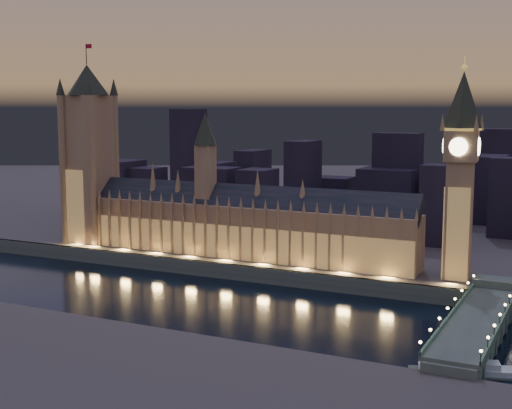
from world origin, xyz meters
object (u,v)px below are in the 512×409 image
at_px(elizabeth_tower, 461,157).
at_px(river_boat, 468,370).
at_px(palace_of_westminster, 236,222).
at_px(victoria_tower, 89,145).
at_px(westminster_bridge, 479,325).

relative_size(elizabeth_tower, river_boat, 2.62).
xyz_separation_m(elizabeth_tower, river_boat, (23.29, -103.26, -64.08)).
bearing_deg(palace_of_westminster, elizabeth_tower, 0.09).
distance_m(victoria_tower, westminster_bridge, 254.67).
distance_m(palace_of_westminster, westminster_bridge, 154.93).
height_order(palace_of_westminster, westminster_bridge, palace_of_westminster).
distance_m(palace_of_westminster, river_boat, 177.00).
height_order(palace_of_westminster, victoria_tower, victoria_tower).
xyz_separation_m(palace_of_westminster, westminster_bridge, (139.07, -65.18, -20.39)).
xyz_separation_m(elizabeth_tower, westminster_bridge, (20.62, -65.36, -59.65)).
bearing_deg(river_boat, westminster_bridge, 94.03).
relative_size(victoria_tower, river_boat, 2.98).
xyz_separation_m(palace_of_westminster, elizabeth_tower, (118.44, 0.19, 39.27)).
relative_size(palace_of_westminster, elizabeth_tower, 1.95).
xyz_separation_m(palace_of_westminster, river_boat, (141.74, -103.08, -24.81)).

